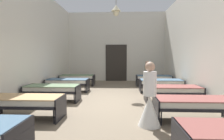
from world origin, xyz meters
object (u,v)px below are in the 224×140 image
(bed_right_row_1, at_px, (194,103))
(bed_right_row_3, at_px, (161,82))
(bed_left_row_2, at_px, (53,89))
(bed_left_row_3, at_px, (68,82))
(nurse_near_aisle, at_px, (150,103))
(patient_seated_primary, at_px, (147,70))
(bed_left_row_4, at_px, (78,77))
(bed_left_row_1, at_px, (25,101))
(bed_right_row_2, at_px, (173,90))
(bed_right_row_4, at_px, (154,78))

(bed_right_row_1, distance_m, bed_right_row_3, 3.80)
(bed_left_row_2, distance_m, bed_left_row_3, 1.90)
(nurse_near_aisle, xyz_separation_m, patient_seated_primary, (0.79, 6.10, 0.34))
(bed_left_row_4, bearing_deg, bed_right_row_3, -24.09)
(bed_left_row_1, relative_size, nurse_near_aisle, 1.28)
(bed_left_row_4, relative_size, patient_seated_primary, 2.38)
(bed_right_row_2, xyz_separation_m, bed_right_row_4, (0.00, 3.80, 0.00))
(bed_left_row_2, xyz_separation_m, bed_left_row_3, (0.00, 1.90, 0.00))
(bed_left_row_3, xyz_separation_m, bed_left_row_4, (0.00, 1.90, 0.00))
(bed_left_row_2, distance_m, nurse_near_aisle, 3.85)
(bed_left_row_3, distance_m, bed_right_row_4, 4.65)
(bed_right_row_1, xyz_separation_m, bed_right_row_2, (0.00, 1.90, 0.00))
(bed_right_row_3, bearing_deg, bed_right_row_4, 90.00)
(bed_left_row_1, xyz_separation_m, bed_right_row_3, (4.25, 3.80, 0.00))
(bed_right_row_2, bearing_deg, nurse_near_aisle, -116.74)
(bed_left_row_1, xyz_separation_m, bed_left_row_4, (0.00, 5.70, 0.00))
(bed_right_row_2, distance_m, bed_right_row_3, 1.90)
(bed_right_row_3, distance_m, bed_left_row_4, 4.65)
(bed_right_row_1, height_order, patient_seated_primary, patient_seated_primary)
(bed_right_row_3, relative_size, nurse_near_aisle, 1.28)
(bed_left_row_1, bearing_deg, bed_left_row_3, 90.00)
(bed_right_row_1, height_order, nurse_near_aisle, nurse_near_aisle)
(bed_left_row_2, distance_m, bed_right_row_3, 4.65)
(bed_left_row_4, bearing_deg, nurse_near_aisle, -62.87)
(bed_right_row_4, height_order, nurse_near_aisle, nurse_near_aisle)
(bed_right_row_2, xyz_separation_m, bed_left_row_4, (-4.25, 3.80, 0.00))
(bed_right_row_4, bearing_deg, bed_right_row_3, -90.00)
(bed_left_row_1, height_order, bed_left_row_3, same)
(bed_left_row_2, relative_size, patient_seated_primary, 2.38)
(bed_right_row_2, relative_size, bed_right_row_3, 1.00)
(bed_left_row_3, height_order, bed_left_row_4, same)
(bed_right_row_3, height_order, bed_left_row_4, same)
(bed_right_row_1, relative_size, bed_right_row_3, 1.00)
(bed_right_row_2, height_order, bed_right_row_3, same)
(bed_left_row_1, bearing_deg, bed_right_row_3, 41.81)
(bed_left_row_3, bearing_deg, nurse_near_aisle, -53.28)
(bed_left_row_3, bearing_deg, bed_left_row_1, -90.00)
(nurse_near_aisle, bearing_deg, bed_left_row_2, 165.30)
(bed_left_row_3, bearing_deg, bed_right_row_3, 0.00)
(nurse_near_aisle, relative_size, patient_seated_primary, 1.86)
(bed_left_row_1, xyz_separation_m, bed_right_row_4, (4.25, 5.70, 0.00))
(nurse_near_aisle, bearing_deg, bed_left_row_1, -165.32)
(bed_left_row_1, height_order, bed_left_row_4, same)
(bed_left_row_1, bearing_deg, bed_right_row_2, 24.09)
(bed_left_row_3, relative_size, bed_left_row_4, 1.00)
(bed_right_row_2, height_order, bed_right_row_4, same)
(bed_left_row_1, distance_m, patient_seated_primary, 6.95)
(nurse_near_aisle, bearing_deg, patient_seated_primary, 104.01)
(bed_left_row_2, relative_size, bed_left_row_3, 1.00)
(bed_left_row_3, xyz_separation_m, nurse_near_aisle, (3.11, -4.17, 0.09))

